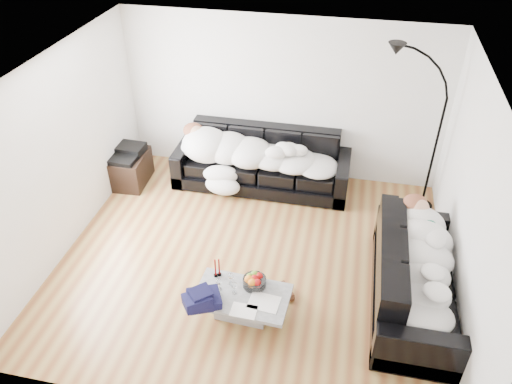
% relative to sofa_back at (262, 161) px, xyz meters
% --- Properties ---
extents(ground, '(5.00, 5.00, 0.00)m').
position_rel_sofa_back_xyz_m(ground, '(0.22, -1.77, -0.45)').
color(ground, brown).
rests_on(ground, ground).
extents(wall_back, '(5.00, 0.02, 2.60)m').
position_rel_sofa_back_xyz_m(wall_back, '(0.22, 0.48, 0.85)').
color(wall_back, silver).
rests_on(wall_back, ground).
extents(wall_left, '(0.02, 4.50, 2.60)m').
position_rel_sofa_back_xyz_m(wall_left, '(-2.28, -1.77, 0.85)').
color(wall_left, silver).
rests_on(wall_left, ground).
extents(wall_right, '(0.02, 4.50, 2.60)m').
position_rel_sofa_back_xyz_m(wall_right, '(2.72, -1.77, 0.85)').
color(wall_right, silver).
rests_on(wall_right, ground).
extents(ceiling, '(5.00, 5.00, 0.00)m').
position_rel_sofa_back_xyz_m(ceiling, '(0.22, -1.77, 2.15)').
color(ceiling, white).
rests_on(ceiling, ground).
extents(sofa_back, '(2.75, 0.95, 0.90)m').
position_rel_sofa_back_xyz_m(sofa_back, '(0.00, 0.00, 0.00)').
color(sofa_back, black).
rests_on(sofa_back, ground).
extents(sofa_right, '(0.95, 2.21, 0.90)m').
position_rel_sofa_back_xyz_m(sofa_right, '(2.29, -2.09, -0.00)').
color(sofa_right, black).
rests_on(sofa_right, ground).
extents(sleeper_back, '(2.33, 0.80, 0.47)m').
position_rel_sofa_back_xyz_m(sleeper_back, '(-0.00, -0.05, 0.20)').
color(sleeper_back, white).
rests_on(sleeper_back, sofa_back).
extents(sleeper_right, '(0.80, 1.90, 0.46)m').
position_rel_sofa_back_xyz_m(sleeper_right, '(2.29, -2.09, 0.20)').
color(sleeper_right, white).
rests_on(sleeper_right, sofa_right).
extents(teal_cushion, '(0.42, 0.38, 0.20)m').
position_rel_sofa_back_xyz_m(teal_cushion, '(2.23, -1.40, 0.27)').
color(teal_cushion, '#0D5F42').
rests_on(teal_cushion, sofa_right).
extents(coffee_table, '(1.12, 0.69, 0.32)m').
position_rel_sofa_back_xyz_m(coffee_table, '(0.32, -2.70, -0.29)').
color(coffee_table, '#939699').
rests_on(coffee_table, ground).
extents(fruit_bowl, '(0.33, 0.33, 0.17)m').
position_rel_sofa_back_xyz_m(fruit_bowl, '(0.43, -2.53, -0.05)').
color(fruit_bowl, white).
rests_on(fruit_bowl, coffee_table).
extents(wine_glass_a, '(0.07, 0.07, 0.16)m').
position_rel_sofa_back_xyz_m(wine_glass_a, '(0.15, -2.56, -0.05)').
color(wine_glass_a, white).
rests_on(wine_glass_a, coffee_table).
extents(wine_glass_b, '(0.09, 0.09, 0.16)m').
position_rel_sofa_back_xyz_m(wine_glass_b, '(0.04, -2.68, -0.05)').
color(wine_glass_b, white).
rests_on(wine_glass_b, coffee_table).
extents(wine_glass_c, '(0.08, 0.08, 0.17)m').
position_rel_sofa_back_xyz_m(wine_glass_c, '(0.23, -2.70, -0.05)').
color(wine_glass_c, white).
rests_on(wine_glass_c, coffee_table).
extents(candle_left, '(0.05, 0.05, 0.26)m').
position_rel_sofa_back_xyz_m(candle_left, '(-0.06, -2.48, -0.00)').
color(candle_left, maroon).
rests_on(candle_left, coffee_table).
extents(candle_right, '(0.05, 0.05, 0.26)m').
position_rel_sofa_back_xyz_m(candle_right, '(-0.02, -2.45, -0.00)').
color(candle_right, maroon).
rests_on(candle_right, coffee_table).
extents(newspaper_a, '(0.37, 0.29, 0.01)m').
position_rel_sofa_back_xyz_m(newspaper_a, '(0.59, -2.77, -0.13)').
color(newspaper_a, silver).
rests_on(newspaper_a, coffee_table).
extents(newspaper_b, '(0.30, 0.21, 0.01)m').
position_rel_sofa_back_xyz_m(newspaper_b, '(0.39, -2.94, -0.13)').
color(newspaper_b, silver).
rests_on(newspaper_b, coffee_table).
extents(navy_jacket, '(0.50, 0.48, 0.19)m').
position_rel_sofa_back_xyz_m(navy_jacket, '(-0.12, -2.94, 0.04)').
color(navy_jacket, black).
rests_on(navy_jacket, coffee_table).
extents(shoes, '(0.57, 0.52, 0.11)m').
position_rel_sofa_back_xyz_m(shoes, '(0.68, -2.38, -0.40)').
color(shoes, '#472311').
rests_on(shoes, ground).
extents(av_cabinet, '(0.54, 0.76, 0.50)m').
position_rel_sofa_back_xyz_m(av_cabinet, '(-2.08, -0.38, -0.20)').
color(av_cabinet, black).
rests_on(av_cabinet, ground).
extents(stereo, '(0.45, 0.36, 0.13)m').
position_rel_sofa_back_xyz_m(stereo, '(-2.08, -0.38, 0.12)').
color(stereo, black).
rests_on(stereo, av_cabinet).
extents(floor_lamp, '(0.83, 0.40, 2.19)m').
position_rel_sofa_back_xyz_m(floor_lamp, '(2.52, -0.07, 0.65)').
color(floor_lamp, black).
rests_on(floor_lamp, ground).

